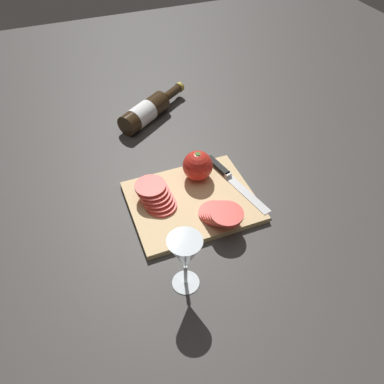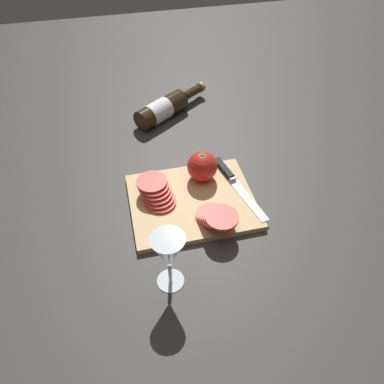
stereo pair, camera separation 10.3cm
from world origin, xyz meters
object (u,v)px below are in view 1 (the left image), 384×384
at_px(tomato_slice_stack_near, 156,196).
at_px(tomato_slice_stack_far, 221,213).
at_px(wine_glass, 185,256).
at_px(knife, 225,173).
at_px(whole_tomato, 198,166).
at_px(wine_bottle, 147,111).

relative_size(tomato_slice_stack_near, tomato_slice_stack_far, 1.00).
bearing_deg(wine_glass, knife, -129.04).
relative_size(wine_glass, tomato_slice_stack_far, 1.24).
bearing_deg(tomato_slice_stack_far, whole_tomato, -91.55).
bearing_deg(tomato_slice_stack_near, knife, -172.37).
height_order(whole_tomato, tomato_slice_stack_far, whole_tomato).
height_order(wine_bottle, tomato_slice_stack_near, wine_bottle).
bearing_deg(whole_tomato, wine_glass, 63.69).
distance_m(wine_bottle, tomato_slice_stack_far, 0.54).
relative_size(wine_bottle, knife, 1.09).
bearing_deg(wine_glass, wine_bottle, -98.80).
distance_m(wine_glass, tomato_slice_stack_far, 0.22).
distance_m(wine_bottle, tomato_slice_stack_near, 0.42).
xyz_separation_m(knife, tomato_slice_stack_near, (0.23, 0.03, 0.02)).
distance_m(wine_glass, tomato_slice_stack_near, 0.27).
height_order(tomato_slice_stack_near, tomato_slice_stack_far, same).
relative_size(whole_tomato, tomato_slice_stack_far, 0.68).
distance_m(wine_bottle, knife, 0.41).
distance_m(knife, tomato_slice_stack_near, 0.23).
xyz_separation_m(wine_glass, whole_tomato, (-0.16, -0.31, -0.05)).
distance_m(wine_bottle, wine_glass, 0.69).
xyz_separation_m(wine_glass, tomato_slice_stack_far, (-0.15, -0.14, -0.07)).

